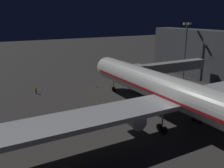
# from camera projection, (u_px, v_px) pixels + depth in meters

# --- Properties ---
(ground_plane) EXTENTS (320.00, 320.00, 0.00)m
(ground_plane) POSITION_uv_depth(u_px,v_px,m) (136.00, 103.00, 54.59)
(ground_plane) COLOR #383533
(airliner_at_gate) EXTENTS (57.77, 58.31, 17.79)m
(airliner_at_gate) POSITION_uv_depth(u_px,v_px,m) (178.00, 95.00, 42.61)
(airliner_at_gate) COLOR silver
(airliner_at_gate) RESTS_ON ground_plane
(jet_bridge) EXTENTS (23.78, 3.40, 7.26)m
(jet_bridge) POSITION_uv_depth(u_px,v_px,m) (164.00, 68.00, 63.97)
(jet_bridge) COLOR #9E9E99
(jet_bridge) RESTS_ON ground_plane
(apron_floodlight_mast) EXTENTS (2.90, 0.50, 16.89)m
(apron_floodlight_mast) POSITION_uv_depth(u_px,v_px,m) (186.00, 47.00, 73.63)
(apron_floodlight_mast) COLOR #59595E
(apron_floodlight_mast) RESTS_ON ground_plane
(ground_crew_marshaller_fwd) EXTENTS (0.40, 0.40, 1.75)m
(ground_crew_marshaller_fwd) POSITION_uv_depth(u_px,v_px,m) (36.00, 90.00, 61.33)
(ground_crew_marshaller_fwd) COLOR black
(ground_crew_marshaller_fwd) RESTS_ON ground_plane
(traffic_cone_nose_port) EXTENTS (0.36, 0.36, 0.55)m
(traffic_cone_nose_port) POSITION_uv_depth(u_px,v_px,m) (111.00, 84.00, 68.83)
(traffic_cone_nose_port) COLOR orange
(traffic_cone_nose_port) RESTS_ON ground_plane
(traffic_cone_nose_starboard) EXTENTS (0.36, 0.36, 0.55)m
(traffic_cone_nose_starboard) POSITION_uv_depth(u_px,v_px,m) (97.00, 86.00, 66.77)
(traffic_cone_nose_starboard) COLOR orange
(traffic_cone_nose_starboard) RESTS_ON ground_plane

